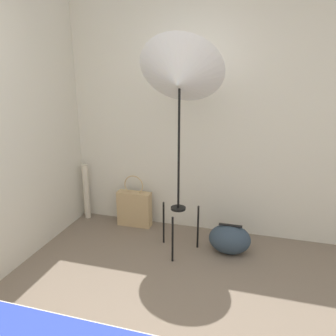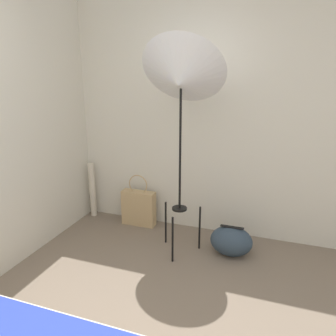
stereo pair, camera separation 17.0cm
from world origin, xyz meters
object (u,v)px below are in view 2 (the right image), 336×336
tote_bag (139,207)px  duffel_bag (231,241)px  paper_roll (92,190)px  photo_umbrella (181,79)px

tote_bag → duffel_bag: size_ratio=1.49×
tote_bag → duffel_bag: bearing=-15.2°
tote_bag → duffel_bag: tote_bag is taller
duffel_bag → tote_bag: bearing=164.8°
paper_roll → tote_bag: bearing=-3.6°
photo_umbrella → tote_bag: photo_umbrella is taller
duffel_bag → paper_roll: 1.82m
tote_bag → photo_umbrella: bearing=-32.7°
tote_bag → paper_roll: size_ratio=0.91×
paper_roll → photo_umbrella: bearing=-19.3°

